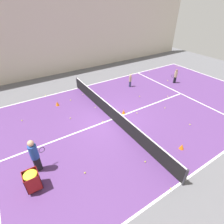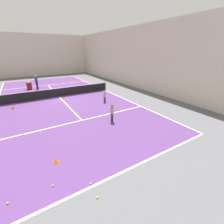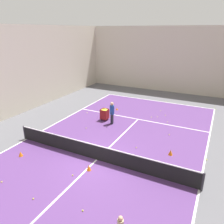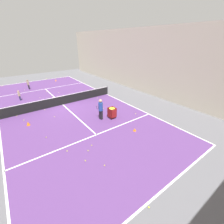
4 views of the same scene
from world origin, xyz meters
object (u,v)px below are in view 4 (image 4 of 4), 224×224
object	(u,v)px
tennis_net	(62,100)
player_near_baseline	(28,84)
ball_cart	(112,111)
child_midcourt	(19,95)
coach_at_net	(101,108)
training_cone_0	(90,92)
training_cone_1	(58,101)

from	to	relation	value
tennis_net	player_near_baseline	distance (m)	8.23
ball_cart	player_near_baseline	bearing A→B (deg)	-72.62
player_near_baseline	child_midcourt	size ratio (longest dim) A/B	1.15
coach_at_net	child_midcourt	size ratio (longest dim) A/B	1.60
tennis_net	child_midcourt	bearing A→B (deg)	-50.26
training_cone_0	training_cone_1	size ratio (longest dim) A/B	0.95
training_cone_1	coach_at_net	bearing A→B (deg)	105.52
tennis_net	training_cone_0	xyz separation A→B (m)	(-4.22, -1.68, -0.35)
coach_at_net	training_cone_0	distance (m)	7.25
ball_cart	training_cone_0	bearing A→B (deg)	-104.28
tennis_net	child_midcourt	distance (m)	5.27
child_midcourt	ball_cart	xyz separation A→B (m)	(-5.79, 9.44, 0.03)
tennis_net	coach_at_net	distance (m)	5.26
coach_at_net	training_cone_0	size ratio (longest dim) A/B	5.94
tennis_net	training_cone_0	distance (m)	4.56
child_midcourt	training_cone_1	bearing A→B (deg)	31.01
child_midcourt	ball_cart	bearing A→B (deg)	15.55
player_near_baseline	ball_cart	world-z (taller)	player_near_baseline
tennis_net	child_midcourt	size ratio (longest dim) A/B	10.12
child_midcourt	player_near_baseline	bearing A→B (deg)	142.26
child_midcourt	training_cone_0	distance (m)	7.96
tennis_net	training_cone_1	size ratio (longest dim) A/B	35.89
ball_cart	tennis_net	bearing A→B (deg)	-65.80
child_midcourt	training_cone_0	size ratio (longest dim) A/B	3.72
child_midcourt	ball_cart	size ratio (longest dim) A/B	1.18
tennis_net	coach_at_net	xyz separation A→B (m)	(-1.54, 5.00, 0.53)
coach_at_net	training_cone_1	size ratio (longest dim) A/B	5.65
training_cone_1	tennis_net	bearing A→B (deg)	97.50
ball_cart	training_cone_1	xyz separation A→B (m)	(2.56, -6.42, -0.52)
player_near_baseline	coach_at_net	xyz separation A→B (m)	(-3.32, 13.03, 0.29)
player_near_baseline	training_cone_0	distance (m)	8.75
child_midcourt	training_cone_0	xyz separation A→B (m)	(-7.59, 2.37, -0.49)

